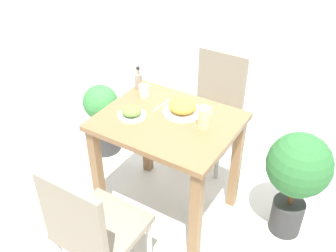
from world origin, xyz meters
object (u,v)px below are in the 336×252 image
(juice_glass, at_px, (204,118))
(sauce_bottle, at_px, (138,80))
(chair_far, at_px, (214,103))
(side_plate, at_px, (132,112))
(drink_cup, at_px, (144,91))
(food_plate, at_px, (183,107))
(potted_plant_right, at_px, (297,173))
(chair_near, at_px, (92,228))
(potted_plant_left, at_px, (102,118))

(juice_glass, xyz_separation_m, sauce_bottle, (-0.60, 0.18, -0.00))
(chair_far, height_order, side_plate, chair_far)
(drink_cup, height_order, sauce_bottle, sauce_bottle)
(drink_cup, bearing_deg, chair_far, 66.73)
(food_plate, height_order, drink_cup, food_plate)
(chair_far, height_order, drink_cup, chair_far)
(food_plate, xyz_separation_m, drink_cup, (-0.32, 0.04, 0.00))
(juice_glass, relative_size, sauce_bottle, 0.78)
(juice_glass, bearing_deg, potted_plant_right, 21.51)
(chair_far, distance_m, potted_plant_right, 0.94)
(side_plate, xyz_separation_m, drink_cup, (-0.07, 0.24, 0.01))
(chair_near, distance_m, food_plate, 0.90)
(drink_cup, distance_m, juice_glass, 0.52)
(food_plate, distance_m, potted_plant_left, 1.03)
(drink_cup, xyz_separation_m, sauce_bottle, (-0.09, 0.07, 0.02))
(juice_glass, xyz_separation_m, potted_plant_right, (0.55, 0.22, -0.34))
(potted_plant_left, distance_m, potted_plant_right, 1.63)
(sauce_bottle, xyz_separation_m, potted_plant_left, (-0.46, 0.10, -0.53))
(potted_plant_left, bearing_deg, juice_glass, -14.65)
(chair_near, distance_m, juice_glass, 0.88)
(chair_near, distance_m, sauce_bottle, 1.07)
(side_plate, distance_m, juice_glass, 0.45)
(drink_cup, distance_m, potted_plant_right, 1.11)
(chair_near, bearing_deg, potted_plant_right, -128.68)
(juice_glass, distance_m, potted_plant_right, 0.68)
(food_plate, bearing_deg, juice_glass, -20.65)
(chair_far, height_order, food_plate, chair_far)
(chair_far, bearing_deg, potted_plant_left, -152.60)
(chair_near, height_order, chair_far, same)
(juice_glass, bearing_deg, food_plate, 159.35)
(potted_plant_left, bearing_deg, sauce_bottle, -11.94)
(chair_far, distance_m, drink_cup, 0.71)
(chair_near, xyz_separation_m, chair_far, (-0.01, 1.47, 0.00))
(food_plate, bearing_deg, side_plate, -140.57)
(side_plate, bearing_deg, chair_far, 77.89)
(juice_glass, bearing_deg, drink_cup, 167.55)
(side_plate, relative_size, drink_cup, 2.20)
(drink_cup, bearing_deg, juice_glass, -12.45)
(chair_near, xyz_separation_m, food_plate, (0.06, 0.84, 0.32))
(chair_far, relative_size, food_plate, 3.56)
(food_plate, height_order, potted_plant_left, food_plate)
(potted_plant_right, bearing_deg, drink_cup, -174.27)
(sauce_bottle, distance_m, potted_plant_right, 1.20)
(side_plate, bearing_deg, chair_near, -73.72)
(chair_near, height_order, potted_plant_right, chair_near)
(chair_far, relative_size, sauce_bottle, 5.30)
(drink_cup, relative_size, sauce_bottle, 0.48)
(chair_near, height_order, food_plate, chair_near)
(side_plate, xyz_separation_m, juice_glass, (0.43, 0.13, 0.04))
(drink_cup, bearing_deg, food_plate, -7.43)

